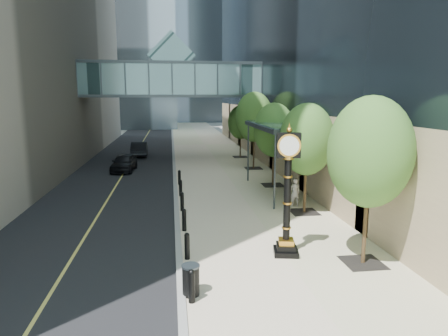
{
  "coord_description": "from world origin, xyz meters",
  "views": [
    {
      "loc": [
        -3.19,
        -9.85,
        6.01
      ],
      "look_at": [
        -1.0,
        6.67,
        3.02
      ],
      "focal_mm": 32.0,
      "sensor_mm": 36.0,
      "label": 1
    }
  ],
  "objects_px": {
    "pedestrian": "(295,192)",
    "car_near": "(124,162)",
    "street_clock": "(287,201)",
    "trash_bin": "(191,281)",
    "car_far": "(140,149)"
  },
  "relations": [
    {
      "from": "trash_bin",
      "to": "street_clock",
      "type": "bearing_deg",
      "value": 35.74
    },
    {
      "from": "car_far",
      "to": "trash_bin",
      "type": "bearing_deg",
      "value": 95.67
    },
    {
      "from": "pedestrian",
      "to": "car_near",
      "type": "relative_size",
      "value": 0.38
    },
    {
      "from": "trash_bin",
      "to": "car_near",
      "type": "relative_size",
      "value": 0.22
    },
    {
      "from": "trash_bin",
      "to": "car_far",
      "type": "distance_m",
      "value": 29.96
    },
    {
      "from": "street_clock",
      "to": "trash_bin",
      "type": "relative_size",
      "value": 5.4
    },
    {
      "from": "pedestrian",
      "to": "trash_bin",
      "type": "bearing_deg",
      "value": 52.14
    },
    {
      "from": "street_clock",
      "to": "car_near",
      "type": "bearing_deg",
      "value": 124.07
    },
    {
      "from": "car_near",
      "to": "car_far",
      "type": "relative_size",
      "value": 0.93
    },
    {
      "from": "street_clock",
      "to": "pedestrian",
      "type": "height_order",
      "value": "street_clock"
    },
    {
      "from": "street_clock",
      "to": "car_near",
      "type": "height_order",
      "value": "street_clock"
    },
    {
      "from": "street_clock",
      "to": "pedestrian",
      "type": "relative_size",
      "value": 3.1
    },
    {
      "from": "car_near",
      "to": "street_clock",
      "type": "bearing_deg",
      "value": -61.74
    },
    {
      "from": "trash_bin",
      "to": "pedestrian",
      "type": "xyz_separation_m",
      "value": [
        6.16,
        9.23,
        0.33
      ]
    },
    {
      "from": "street_clock",
      "to": "trash_bin",
      "type": "height_order",
      "value": "street_clock"
    }
  ]
}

